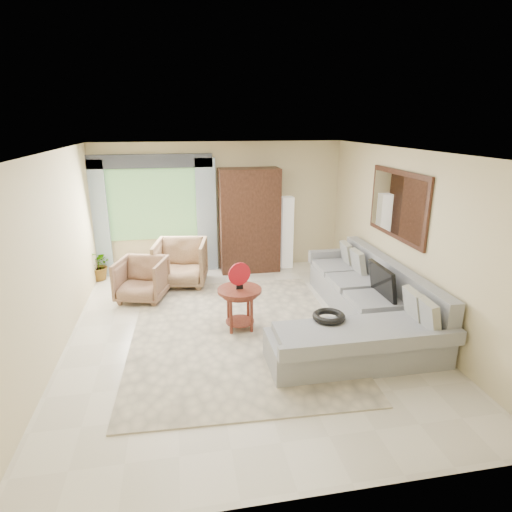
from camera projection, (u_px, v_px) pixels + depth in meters
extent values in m
plane|color=silver|center=(244.00, 331.00, 6.34)|extent=(6.00, 6.00, 0.00)
cube|color=beige|center=(237.00, 331.00, 6.31)|extent=(3.15, 4.11, 0.02)
cube|color=gray|center=(358.00, 296.00, 7.10)|extent=(0.90, 2.40, 0.40)
cube|color=gray|center=(357.00, 348.00, 5.48)|extent=(2.30, 0.80, 0.40)
cube|color=gray|center=(391.00, 278.00, 6.65)|extent=(0.20, 3.20, 0.50)
cube|color=gray|center=(332.00, 256.00, 8.20)|extent=(0.90, 0.16, 0.22)
cube|color=gray|center=(374.00, 345.00, 4.97)|extent=(2.30, 0.10, 0.18)
cube|color=black|center=(382.00, 281.00, 6.31)|extent=(0.14, 0.74, 0.48)
torus|color=black|center=(329.00, 316.00, 5.57)|extent=(0.43, 0.43, 0.09)
cylinder|color=#4B1A14|center=(240.00, 290.00, 6.22)|extent=(0.65, 0.65, 0.04)
cylinder|color=#4B1A14|center=(240.00, 311.00, 6.33)|extent=(0.43, 0.43, 0.58)
cylinder|color=#AF111B|center=(239.00, 274.00, 6.15)|extent=(0.34, 0.11, 0.34)
imported|color=#8D6C4D|center=(142.00, 279.00, 7.38)|extent=(0.98, 0.99, 0.73)
imported|color=#997C53|center=(181.00, 263.00, 8.05)|extent=(1.07, 1.09, 0.86)
imported|color=#999999|center=(99.00, 265.00, 8.32)|extent=(0.67, 0.62, 0.60)
cube|color=black|center=(249.00, 221.00, 8.67)|extent=(1.20, 0.55, 2.10)
cube|color=silver|center=(286.00, 232.00, 8.96)|extent=(0.24, 0.24, 1.50)
cube|color=#669E59|center=(153.00, 204.00, 8.47)|extent=(1.80, 0.04, 1.40)
cube|color=#9EB7CC|center=(98.00, 220.00, 8.28)|extent=(0.40, 0.08, 2.30)
cube|color=#9EB7CC|center=(207.00, 216.00, 8.64)|extent=(0.40, 0.08, 2.30)
cube|color=#1E232D|center=(149.00, 161.00, 8.15)|extent=(2.40, 0.12, 0.26)
cube|color=black|center=(398.00, 205.00, 6.57)|extent=(0.04, 1.70, 1.05)
cube|color=white|center=(396.00, 205.00, 6.57)|extent=(0.02, 1.54, 0.90)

